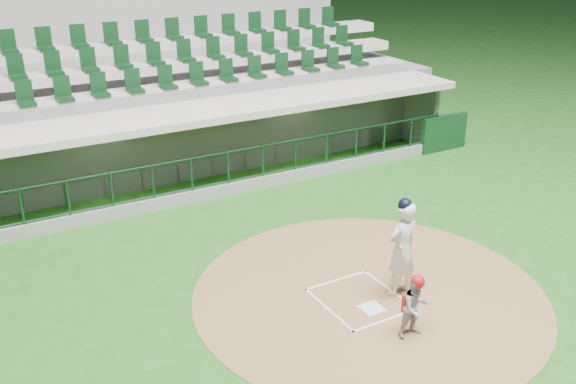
{
  "coord_description": "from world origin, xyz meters",
  "views": [
    {
      "loc": [
        -6.72,
        -9.19,
        6.98
      ],
      "look_at": [
        -0.01,
        2.6,
        1.3
      ],
      "focal_mm": 40.0,
      "sensor_mm": 36.0,
      "label": 1
    }
  ],
  "objects": [
    {
      "name": "dugout_structure",
      "position": [
        0.2,
        7.82,
        0.96
      ],
      "size": [
        16.4,
        3.7,
        3.0
      ],
      "color": "slate",
      "rests_on": "ground"
    },
    {
      "name": "home_plate",
      "position": [
        0.0,
        -0.7,
        0.02
      ],
      "size": [
        0.43,
        0.43,
        0.02
      ],
      "primitive_type": "cube",
      "color": "silver",
      "rests_on": "dirt_circle"
    },
    {
      "name": "dirt_circle",
      "position": [
        0.3,
        -0.2,
        0.01
      ],
      "size": [
        7.2,
        7.2,
        0.01
      ],
      "primitive_type": "cylinder",
      "color": "brown",
      "rests_on": "ground"
    },
    {
      "name": "ground",
      "position": [
        0.0,
        0.0,
        0.0
      ],
      "size": [
        120.0,
        120.0,
        0.0
      ],
      "primitive_type": "plane",
      "color": "#1B4E16",
      "rests_on": "ground"
    },
    {
      "name": "seating_deck",
      "position": [
        0.0,
        10.91,
        1.42
      ],
      "size": [
        17.0,
        6.72,
        5.15
      ],
      "color": "slate",
      "rests_on": "ground"
    },
    {
      "name": "catcher",
      "position": [
        0.14,
        -1.76,
        0.63
      ],
      "size": [
        0.59,
        0.48,
        1.25
      ],
      "color": "#9A9A9F",
      "rests_on": "dirt_circle"
    },
    {
      "name": "batter",
      "position": [
        0.83,
        -0.49,
        1.05
      ],
      "size": [
        0.94,
        0.94,
        2.1
      ],
      "color": "silver",
      "rests_on": "dirt_circle"
    },
    {
      "name": "batter_box_chalk",
      "position": [
        0.0,
        -0.3,
        0.02
      ],
      "size": [
        1.55,
        1.8,
        0.01
      ],
      "color": "white",
      "rests_on": "ground"
    }
  ]
}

